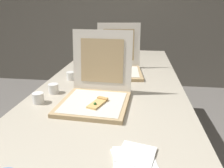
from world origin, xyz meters
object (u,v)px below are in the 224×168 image
Objects in this scene: cup_white_near_center at (53,88)px; pizza_box_middle at (118,66)px; cup_white_far at (87,66)px; cup_white_mid at (71,76)px; pizza_box_front at (96,93)px; table at (113,89)px; napkin_pile at (134,157)px; cup_white_near_left at (38,98)px.

pizza_box_middle is at bearing 53.55° from cup_white_near_center.
cup_white_mid is (-0.05, -0.29, 0.00)m from cup_white_far.
pizza_box_front is 6.86× the size of cup_white_far.
cup_white_mid is (-0.33, -0.22, -0.03)m from pizza_box_middle.
napkin_pile reaches higher than table.
pizza_box_middle reaches higher than napkin_pile.
table is at bearing -51.14° from cup_white_far.
cup_white_mid reaches higher than table.
cup_white_near_center is at bearing 79.37° from cup_white_near_left.
pizza_box_front reaches higher than napkin_pile.
cup_white_near_center is at bearing -146.45° from table.
pizza_box_middle reaches higher than cup_white_near_left.
cup_white_far reaches higher than table.
pizza_box_front reaches higher than cup_white_near_center.
cup_white_far and cup_white_near_center have the same top height.
pizza_box_front is 0.94× the size of pizza_box_middle.
pizza_box_middle is 0.60m from cup_white_near_center.
pizza_box_middle is at bearing 33.83° from cup_white_mid.
cup_white_near_center reaches higher than napkin_pile.
napkin_pile is (0.16, -1.03, -0.05)m from pizza_box_middle.
cup_white_near_left is 1.00× the size of cup_white_near_center.
cup_white_near_left is (-0.32, -0.05, -0.03)m from pizza_box_front.
table is at bearing 33.55° from cup_white_near_center.
pizza_box_middle is at bearing -14.39° from cup_white_far.
cup_white_near_center is (-0.08, -0.55, 0.00)m from cup_white_far.
napkin_pile is (0.44, -1.11, -0.02)m from cup_white_far.
cup_white_far and cup_white_mid have the same top height.
table is 0.34m from pizza_box_front.
pizza_box_front is 0.51m from napkin_pile.
cup_white_mid is 0.26m from cup_white_near_center.
pizza_box_front is 0.59m from pizza_box_middle.
pizza_box_front is at bearing -71.97° from cup_white_far.
cup_white_near_left is (-0.38, -0.63, -0.03)m from pizza_box_middle.
pizza_box_front is at bearing -102.95° from pizza_box_middle.
cup_white_mid is at bearing 83.87° from cup_white_near_center.
cup_white_near_center is at bearing -133.02° from pizza_box_middle.
table is at bearing 84.39° from pizza_box_front.
table is 39.32× the size of cup_white_far.
cup_white_mid is (-0.31, 0.04, 0.07)m from table.
cup_white_mid is at bearing 121.18° from napkin_pile.
napkin_pile is at bearing -68.20° from cup_white_far.
cup_white_far is at bearing 111.26° from pizza_box_front.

